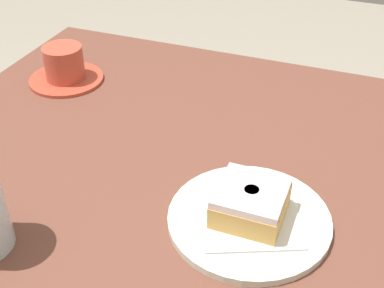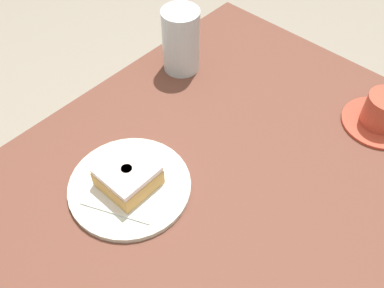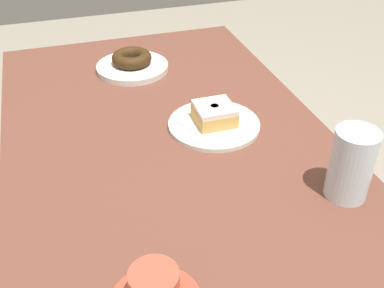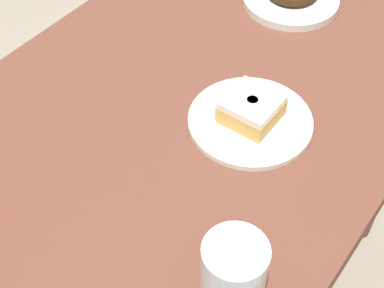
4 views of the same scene
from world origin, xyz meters
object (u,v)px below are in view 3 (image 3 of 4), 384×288
object	(u,v)px
donut_chocolate_ring	(132,58)
water_glass	(351,164)
plate_glazed_square	(214,125)
plate_chocolate_ring	(132,67)
donut_glazed_square	(214,114)

from	to	relation	value
donut_chocolate_ring	water_glass	distance (m)	0.69
plate_glazed_square	plate_chocolate_ring	size ratio (longest dim) A/B	1.05
donut_glazed_square	plate_chocolate_ring	size ratio (longest dim) A/B	0.43
plate_glazed_square	donut_chocolate_ring	xyz separation A→B (m)	(0.34, 0.12, 0.03)
water_glass	plate_glazed_square	bearing A→B (deg)	27.83
plate_chocolate_ring	donut_chocolate_ring	xyz separation A→B (m)	(0.00, 0.00, 0.03)
plate_chocolate_ring	water_glass	xyz separation A→B (m)	(-0.63, -0.27, 0.06)
plate_chocolate_ring	water_glass	distance (m)	0.69
plate_glazed_square	donut_chocolate_ring	world-z (taller)	donut_chocolate_ring
donut_glazed_square	plate_glazed_square	bearing A→B (deg)	0.00
donut_chocolate_ring	water_glass	size ratio (longest dim) A/B	0.79
plate_chocolate_ring	donut_chocolate_ring	world-z (taller)	donut_chocolate_ring
donut_glazed_square	water_glass	distance (m)	0.33
donut_chocolate_ring	water_glass	xyz separation A→B (m)	(-0.63, -0.27, 0.03)
plate_glazed_square	donut_chocolate_ring	size ratio (longest dim) A/B	1.90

